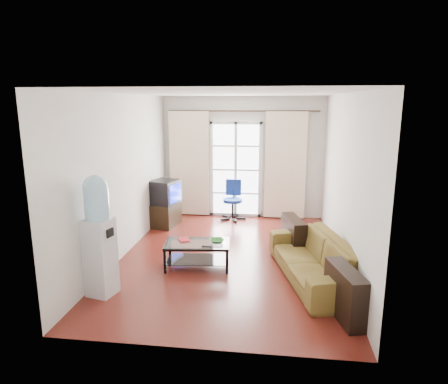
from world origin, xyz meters
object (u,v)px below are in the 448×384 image
object	(u,v)px
sofa	(314,259)
tv_stand	(165,214)
coffee_table	(197,251)
task_chair	(233,208)
crt_tv	(164,192)
water_cooler	(99,234)

from	to	relation	value
sofa	tv_stand	xyz separation A→B (m)	(-2.88, 2.29, -0.07)
coffee_table	tv_stand	size ratio (longest dim) A/B	1.57
coffee_table	tv_stand	bearing A→B (deg)	117.71
tv_stand	sofa	bearing A→B (deg)	-29.07
sofa	coffee_table	world-z (taller)	sofa
coffee_table	task_chair	size ratio (longest dim) A/B	1.21
sofa	tv_stand	world-z (taller)	sofa
coffee_table	crt_tv	distance (m)	2.34
crt_tv	task_chair	xyz separation A→B (m)	(1.36, 0.72, -0.49)
sofa	task_chair	world-z (taller)	task_chair
tv_stand	task_chair	bearing A→B (deg)	35.55
coffee_table	task_chair	bearing A→B (deg)	84.28
crt_tv	water_cooler	size ratio (longest dim) A/B	0.40
tv_stand	crt_tv	size ratio (longest dim) A/B	1.02
sofa	tv_stand	bearing A→B (deg)	-142.70
crt_tv	water_cooler	bearing A→B (deg)	-72.78
tv_stand	task_chair	distance (m)	1.52
crt_tv	water_cooler	xyz separation A→B (m)	(-0.02, -3.08, 0.12)
sofa	water_cooler	size ratio (longest dim) A/B	1.39
coffee_table	task_chair	distance (m)	2.76
crt_tv	task_chair	size ratio (longest dim) A/B	0.76
sofa	coffee_table	size ratio (longest dim) A/B	2.16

